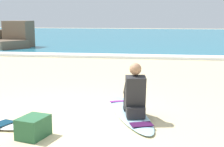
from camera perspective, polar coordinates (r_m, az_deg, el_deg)
name	(u,v)px	position (r m, az deg, el deg)	size (l,w,h in m)	color
ground_plane	(69,120)	(5.96, -7.36, -7.96)	(80.00, 80.00, 0.00)	beige
sea	(143,36)	(28.05, 5.32, 6.40)	(80.00, 28.00, 0.10)	teal
breaking_foam	(125,56)	(14.44, 2.19, 3.00)	(80.00, 0.90, 0.11)	white
surfboard_main	(129,112)	(6.24, 3.00, -6.70)	(1.34, 2.54, 0.08)	#9ED1E5
surfer_seated	(135,95)	(5.86, 3.94, -3.78)	(0.47, 0.75, 0.95)	#232326
rock_outcrop_distant	(6,39)	(19.04, -17.80, 5.73)	(3.36, 2.96, 1.51)	brown
beach_bag	(33,127)	(5.21, -13.38, -8.96)	(0.36, 0.48, 0.32)	#285B38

